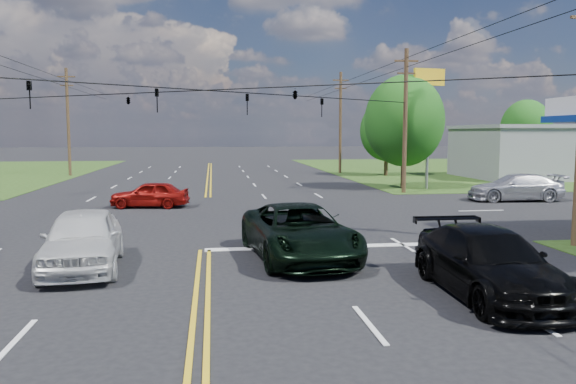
{
  "coord_description": "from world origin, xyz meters",
  "views": [
    {
      "loc": [
        0.3,
        -15.02,
        3.99
      ],
      "look_at": [
        3.14,
        6.0,
        1.76
      ],
      "focal_mm": 35.0,
      "sensor_mm": 36.0,
      "label": 1
    }
  ],
  "objects": [
    {
      "name": "ground",
      "position": [
        0.0,
        12.0,
        0.0
      ],
      "size": [
        280.0,
        280.0,
        0.0
      ],
      "primitive_type": "plane",
      "color": "black",
      "rests_on": "ground"
    },
    {
      "name": "grass_ne",
      "position": [
        35.0,
        44.0,
        0.0
      ],
      "size": [
        46.0,
        48.0,
        0.03
      ],
      "primitive_type": "cube",
      "color": "#253D13",
      "rests_on": "ground"
    },
    {
      "name": "stop_bar",
      "position": [
        5.0,
        4.0,
        0.0
      ],
      "size": [
        10.0,
        0.5,
        0.02
      ],
      "primitive_type": "cube",
      "color": "silver",
      "rests_on": "ground"
    },
    {
      "name": "retail_ne",
      "position": [
        30.0,
        32.0,
        2.2
      ],
      "size": [
        14.0,
        10.0,
        4.4
      ],
      "primitive_type": "cube",
      "color": "gray",
      "rests_on": "ground"
    },
    {
      "name": "pole_ne",
      "position": [
        13.0,
        21.0,
        4.92
      ],
      "size": [
        1.6,
        0.28,
        9.5
      ],
      "color": "#48301E",
      "rests_on": "ground"
    },
    {
      "name": "pole_left_far",
      "position": [
        -13.0,
        40.0,
        5.17
      ],
      "size": [
        1.6,
        0.28,
        10.0
      ],
      "color": "#48301E",
      "rests_on": "ground"
    },
    {
      "name": "pole_right_far",
      "position": [
        13.0,
        40.0,
        5.17
      ],
      "size": [
        1.6,
        0.28,
        10.0
      ],
      "color": "#48301E",
      "rests_on": "ground"
    },
    {
      "name": "span_wire_signals",
      "position": [
        0.0,
        12.0,
        6.0
      ],
      "size": [
        26.0,
        18.0,
        1.13
      ],
      "color": "black",
      "rests_on": "ground"
    },
    {
      "name": "power_lines",
      "position": [
        0.0,
        10.0,
        8.6
      ],
      "size": [
        26.04,
        100.0,
        0.64
      ],
      "color": "black",
      "rests_on": "ground"
    },
    {
      "name": "tree_right_a",
      "position": [
        14.0,
        24.0,
        4.87
      ],
      "size": [
        5.7,
        5.7,
        8.18
      ],
      "color": "#48301E",
      "rests_on": "ground"
    },
    {
      "name": "tree_right_b",
      "position": [
        16.5,
        36.0,
        4.22
      ],
      "size": [
        4.94,
        4.94,
        7.09
      ],
      "color": "#48301E",
      "rests_on": "ground"
    },
    {
      "name": "tree_far_r",
      "position": [
        34.0,
        42.0,
        4.54
      ],
      "size": [
        5.32,
        5.32,
        7.63
      ],
      "color": "#48301E",
      "rests_on": "ground"
    },
    {
      "name": "pickup_dkgreen",
      "position": [
        3.0,
        2.34,
        0.86
      ],
      "size": [
        3.5,
        6.48,
        1.73
      ],
      "primitive_type": "imported",
      "rotation": [
        0.0,
        0.0,
        0.11
      ],
      "color": "black",
      "rests_on": "ground"
    },
    {
      "name": "suv_black",
      "position": [
        7.0,
        -2.3,
        0.82
      ],
      "size": [
        2.37,
        5.68,
        1.64
      ],
      "primitive_type": "imported",
      "rotation": [
        0.0,
        0.0,
        -0.01
      ],
      "color": "black",
      "rests_on": "ground"
    },
    {
      "name": "pickup_white",
      "position": [
        -3.5,
        1.86,
        0.89
      ],
      "size": [
        2.62,
        5.42,
        1.78
      ],
      "primitive_type": "imported",
      "rotation": [
        0.0,
        0.0,
        0.1
      ],
      "color": "silver",
      "rests_on": "ground"
    },
    {
      "name": "sedan_red",
      "position": [
        -3.07,
        15.73,
        0.71
      ],
      "size": [
        4.33,
        2.19,
        1.41
      ],
      "primitive_type": "imported",
      "rotation": [
        0.0,
        0.0,
        -1.7
      ],
      "color": "maroon",
      "rests_on": "ground"
    },
    {
      "name": "sedan_far",
      "position": [
        18.07,
        15.91,
        0.8
      ],
      "size": [
        5.67,
        2.66,
        1.6
      ],
      "primitive_type": "imported",
      "rotation": [
        0.0,
        0.0,
        -1.65
      ],
      "color": "silver",
      "rests_on": "ground"
    },
    {
      "name": "polesign_ne",
      "position": [
        15.43,
        23.12,
        6.69
      ],
      "size": [
        2.35,
        0.63,
        8.5
      ],
      "color": "#A5A5AA",
      "rests_on": "ground"
    }
  ]
}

